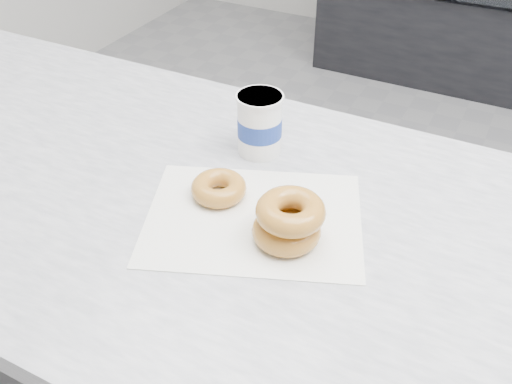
{
  "coord_description": "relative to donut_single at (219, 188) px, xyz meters",
  "views": [
    {
      "loc": [
        -0.06,
        -1.22,
        1.49
      ],
      "look_at": [
        -0.39,
        -0.57,
        0.92
      ],
      "focal_mm": 40.0,
      "sensor_mm": 36.0,
      "label": 1
    }
  ],
  "objects": [
    {
      "name": "donut_stack",
      "position": [
        0.15,
        -0.05,
        0.02
      ],
      "size": [
        0.15,
        0.15,
        0.07
      ],
      "color": "#C08834",
      "rests_on": "wax_paper"
    },
    {
      "name": "ground",
      "position": [
        0.45,
        0.58,
        -0.92
      ],
      "size": [
        5.0,
        5.0,
        0.0
      ],
      "primitive_type": "plane",
      "color": "gray",
      "rests_on": "ground"
    },
    {
      "name": "coffee_cup",
      "position": [
        -0.0,
        0.16,
        0.04
      ],
      "size": [
        0.11,
        0.11,
        0.11
      ],
      "rotation": [
        0.0,
        0.0,
        -0.4
      ],
      "color": "white",
      "rests_on": "counter"
    },
    {
      "name": "wax_paper",
      "position": [
        0.08,
        -0.02,
        -0.02
      ],
      "size": [
        0.41,
        0.37,
        0.0
      ],
      "primitive_type": "cube",
      "rotation": [
        0.0,
        0.0,
        0.38
      ],
      "color": "silver",
      "rests_on": "counter"
    },
    {
      "name": "donut_single",
      "position": [
        0.0,
        0.0,
        0.0
      ],
      "size": [
        0.11,
        0.11,
        0.03
      ],
      "primitive_type": "torus",
      "rotation": [
        0.0,
        0.0,
        -0.22
      ],
      "color": "#C08834",
      "rests_on": "wax_paper"
    }
  ]
}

